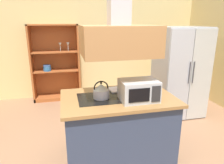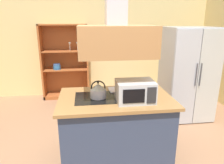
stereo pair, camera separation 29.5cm
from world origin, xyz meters
name	(u,v)px [view 2 (the right image)]	position (x,y,z in m)	size (l,w,h in m)	color
wall_back	(91,41)	(0.00, 3.00, 1.35)	(6.00, 0.12, 2.70)	#E5CF8A
kitchen_island	(115,127)	(0.22, 0.21, 0.45)	(1.48, 0.95, 0.90)	#313D58
range_hood	(116,31)	(0.22, 0.21, 1.74)	(0.90, 0.70, 1.25)	#B07845
refrigerator	(187,74)	(1.78, 1.33, 0.87)	(0.90, 0.77, 1.75)	#AEB2BB
dish_cabinet	(66,66)	(-0.64, 2.78, 0.78)	(1.11, 0.40, 1.78)	#A8572A
kettle	(98,91)	(0.00, 0.21, 1.00)	(0.21, 0.21, 0.23)	#B8B4C4
cutting_board	(121,89)	(0.34, 0.48, 0.91)	(0.34, 0.24, 0.02)	white
microwave	(135,91)	(0.44, 0.04, 1.03)	(0.46, 0.35, 0.26)	#B7BABF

